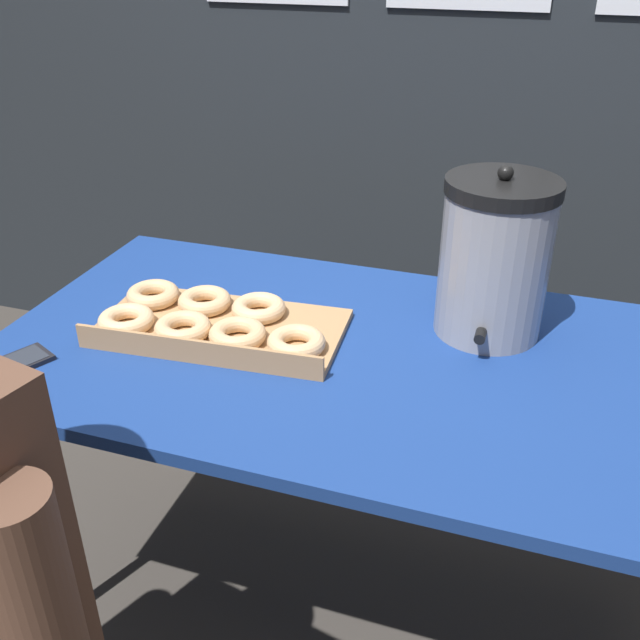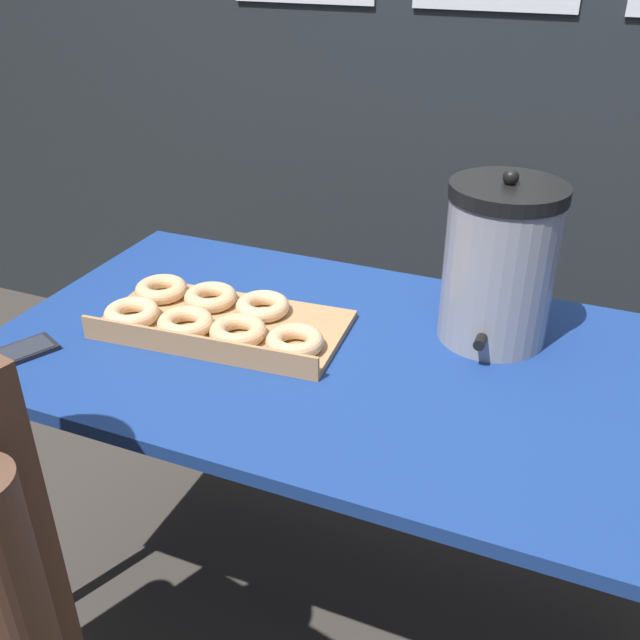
# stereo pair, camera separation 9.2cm
# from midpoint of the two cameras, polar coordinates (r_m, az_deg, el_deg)

# --- Properties ---
(ground_plane) EXTENTS (12.00, 12.00, 0.00)m
(ground_plane) POSITION_cam_midpoint_polar(r_m,az_deg,el_deg) (1.94, 1.36, -21.78)
(ground_plane) COLOR #3D3833
(folding_table) EXTENTS (1.51, 0.80, 0.75)m
(folding_table) POSITION_cam_midpoint_polar(r_m,az_deg,el_deg) (1.46, 1.68, -4.15)
(folding_table) COLOR navy
(folding_table) RESTS_ON ground
(donut_box) EXTENTS (0.53, 0.31, 0.05)m
(donut_box) POSITION_cam_midpoint_polar(r_m,az_deg,el_deg) (1.52, -10.31, -0.22)
(donut_box) COLOR tan
(donut_box) RESTS_ON folding_table
(coffee_urn) EXTENTS (0.23, 0.26, 0.36)m
(coffee_urn) POSITION_cam_midpoint_polar(r_m,az_deg,el_deg) (1.47, 12.06, 4.83)
(coffee_urn) COLOR #939399
(coffee_urn) RESTS_ON folding_table
(cell_phone) EXTENTS (0.13, 0.17, 0.01)m
(cell_phone) POSITION_cam_midpoint_polar(r_m,az_deg,el_deg) (1.53, -25.18, -3.36)
(cell_phone) COLOR black
(cell_phone) RESTS_ON folding_table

